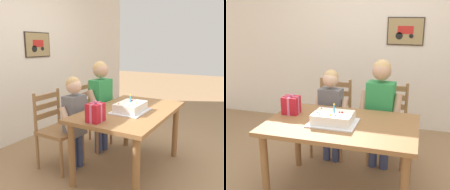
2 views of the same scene
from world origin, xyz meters
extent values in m
cube|color=silver|center=(0.00, 1.89, 1.30)|extent=(6.40, 0.08, 2.60)
cube|color=#332823|center=(0.42, 1.84, 1.46)|extent=(0.51, 0.02, 0.39)
cube|color=#9E8456|center=(0.42, 1.84, 1.46)|extent=(0.48, 0.01, 0.36)
cube|color=red|center=(0.42, 1.83, 1.48)|extent=(0.22, 0.01, 0.11)
cylinder|color=black|center=(0.33, 1.83, 1.39)|extent=(0.10, 0.01, 0.10)
cylinder|color=black|center=(0.50, 1.83, 1.39)|extent=(0.06, 0.01, 0.06)
cube|color=olive|center=(0.00, 0.00, 0.71)|extent=(1.40, 0.88, 0.04)
cylinder|color=olive|center=(-0.62, -0.36, 0.35)|extent=(0.07, 0.07, 0.69)
cylinder|color=olive|center=(-0.62, 0.36, 0.35)|extent=(0.07, 0.07, 0.69)
cylinder|color=olive|center=(0.62, 0.36, 0.35)|extent=(0.07, 0.07, 0.69)
cube|color=silver|center=(-0.07, -0.03, 0.74)|extent=(0.44, 0.34, 0.01)
cube|color=white|center=(-0.07, -0.03, 0.79)|extent=(0.36, 0.26, 0.09)
cylinder|color=#33ADE5|center=(-0.06, -0.03, 0.87)|extent=(0.01, 0.01, 0.07)
sphere|color=yellow|center=(-0.06, -0.03, 0.91)|extent=(0.02, 0.02, 0.02)
sphere|color=yellow|center=(-0.17, -0.11, 0.84)|extent=(0.02, 0.02, 0.02)
sphere|color=yellow|center=(-0.07, -0.10, 0.84)|extent=(0.02, 0.02, 0.02)
sphere|color=orange|center=(-0.02, -0.11, 0.84)|extent=(0.01, 0.01, 0.01)
sphere|color=green|center=(-0.20, -0.08, 0.84)|extent=(0.02, 0.02, 0.02)
sphere|color=red|center=(0.01, -0.01, 0.84)|extent=(0.02, 0.02, 0.02)
sphere|color=orange|center=(-0.21, 0.04, 0.84)|extent=(0.02, 0.02, 0.02)
sphere|color=red|center=(-0.01, -0.02, 0.84)|extent=(0.01, 0.01, 0.01)
cube|color=red|center=(-0.55, 0.10, 0.82)|extent=(0.16, 0.13, 0.18)
cube|color=#DB668E|center=(-0.55, 0.10, 0.82)|extent=(0.17, 0.02, 0.18)
cube|color=#DB668E|center=(-0.55, 0.10, 0.82)|extent=(0.02, 0.14, 0.18)
sphere|color=#DB668E|center=(-0.55, 0.10, 0.93)|extent=(0.04, 0.04, 0.04)
cube|color=#996B42|center=(-0.35, 0.75, 0.45)|extent=(0.43, 0.43, 0.04)
cylinder|color=#996B42|center=(-0.16, 0.56, 0.21)|extent=(0.04, 0.04, 0.43)
cylinder|color=#996B42|center=(-0.54, 0.57, 0.21)|extent=(0.04, 0.04, 0.43)
cylinder|color=#996B42|center=(-0.15, 0.94, 0.21)|extent=(0.04, 0.04, 0.43)
cylinder|color=#996B42|center=(-0.53, 0.95, 0.21)|extent=(0.04, 0.04, 0.43)
cylinder|color=#996B42|center=(-0.15, 0.94, 0.70)|extent=(0.04, 0.04, 0.45)
cylinder|color=#996B42|center=(-0.53, 0.95, 0.70)|extent=(0.04, 0.04, 0.45)
cube|color=#996B42|center=(-0.34, 0.94, 0.63)|extent=(0.36, 0.03, 0.06)
cube|color=#996B42|center=(-0.34, 0.94, 0.74)|extent=(0.36, 0.03, 0.06)
cube|color=#996B42|center=(-0.34, 0.94, 0.85)|extent=(0.36, 0.03, 0.06)
cube|color=#996B42|center=(0.35, 0.75, 0.45)|extent=(0.43, 0.43, 0.04)
cylinder|color=#996B42|center=(0.54, 0.57, 0.21)|extent=(0.04, 0.04, 0.43)
cylinder|color=#996B42|center=(0.16, 0.56, 0.21)|extent=(0.04, 0.04, 0.43)
cylinder|color=#996B42|center=(0.54, 0.95, 0.21)|extent=(0.04, 0.04, 0.43)
cylinder|color=#996B42|center=(0.16, 0.94, 0.21)|extent=(0.04, 0.04, 0.43)
cylinder|color=#996B42|center=(0.54, 0.95, 0.70)|extent=(0.04, 0.04, 0.45)
cylinder|color=#996B42|center=(0.16, 0.94, 0.70)|extent=(0.04, 0.04, 0.45)
cube|color=#996B42|center=(0.35, 0.94, 0.63)|extent=(0.36, 0.03, 0.06)
cube|color=#996B42|center=(0.35, 0.94, 0.74)|extent=(0.36, 0.03, 0.06)
cube|color=#996B42|center=(0.35, 0.94, 0.85)|extent=(0.36, 0.03, 0.06)
cylinder|color=#38426B|center=(0.34, 0.57, 0.23)|extent=(0.10, 0.10, 0.47)
cylinder|color=#38426B|center=(0.21, 0.58, 0.23)|extent=(0.10, 0.10, 0.47)
cube|color=#2D934C|center=(0.28, 0.57, 0.74)|extent=(0.31, 0.21, 0.54)
cylinder|color=tan|center=(0.46, 0.52, 0.72)|extent=(0.10, 0.23, 0.36)
cylinder|color=tan|center=(0.09, 0.56, 0.72)|extent=(0.10, 0.23, 0.36)
sphere|color=tan|center=(0.28, 0.57, 1.13)|extent=(0.20, 0.20, 0.20)
sphere|color=tan|center=(0.28, 0.58, 1.15)|extent=(0.19, 0.19, 0.19)
cylinder|color=#38426B|center=(-0.23, 0.57, 0.21)|extent=(0.09, 0.09, 0.42)
cylinder|color=#38426B|center=(-0.34, 0.58, 0.21)|extent=(0.09, 0.09, 0.42)
cube|color=slate|center=(-0.29, 0.57, 0.65)|extent=(0.27, 0.18, 0.48)
cylinder|color=#E0B293|center=(-0.12, 0.53, 0.64)|extent=(0.08, 0.20, 0.32)
cylinder|color=#E0B293|center=(-0.45, 0.55, 0.64)|extent=(0.08, 0.20, 0.32)
sphere|color=#E0B293|center=(-0.29, 0.57, 1.00)|extent=(0.18, 0.18, 0.18)
sphere|color=tan|center=(-0.29, 0.58, 1.02)|extent=(0.17, 0.17, 0.17)
camera|label=1|loc=(-2.41, -1.15, 1.45)|focal=38.98mm
camera|label=2|loc=(0.68, -2.40, 1.73)|focal=46.12mm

